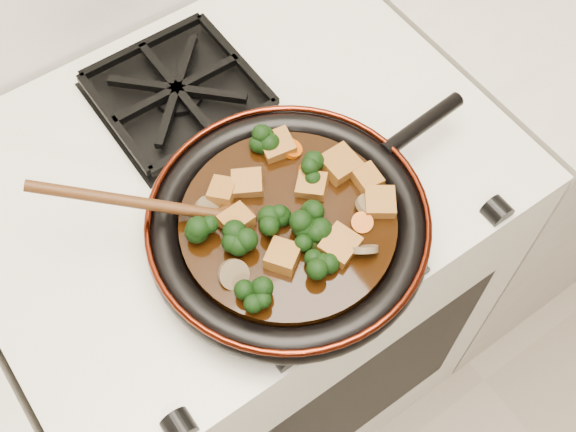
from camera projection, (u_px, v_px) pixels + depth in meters
stove at (246, 292)px, 1.41m from camera, size 0.76×0.60×0.90m
burner_grate_front at (287, 227)px, 0.95m from camera, size 0.23×0.23×0.03m
burner_grate_back at (178, 93)px, 1.07m from camera, size 0.23×0.23×0.03m
skillet at (289, 225)px, 0.92m from camera, size 0.49×0.36×0.05m
braising_sauce at (288, 224)px, 0.91m from camera, size 0.28×0.28×0.02m
tofu_cube_0 at (222, 192)px, 0.92m from camera, size 0.05×0.05×0.03m
tofu_cube_1 at (312, 186)px, 0.92m from camera, size 0.05×0.05×0.03m
tofu_cube_2 at (380, 203)px, 0.91m from camera, size 0.05×0.06×0.02m
tofu_cube_3 at (248, 184)px, 0.92m from camera, size 0.05×0.05×0.03m
tofu_cube_4 at (339, 246)px, 0.88m from camera, size 0.05×0.05×0.03m
tofu_cube_5 at (339, 165)px, 0.94m from camera, size 0.05×0.05×0.03m
tofu_cube_6 at (367, 179)px, 0.93m from camera, size 0.04×0.04×0.02m
tofu_cube_7 at (236, 221)px, 0.90m from camera, size 0.04×0.04×0.02m
tofu_cube_8 at (283, 257)px, 0.87m from camera, size 0.05×0.05×0.02m
tofu_cube_9 at (277, 146)px, 0.95m from camera, size 0.05×0.05×0.03m
broccoli_floret_0 at (203, 229)px, 0.89m from camera, size 0.08×0.09×0.07m
broccoli_floret_1 at (310, 223)px, 0.89m from camera, size 0.09×0.08×0.08m
broccoli_floret_2 at (314, 241)px, 0.88m from camera, size 0.09×0.09×0.07m
broccoli_floret_3 at (321, 268)px, 0.86m from camera, size 0.07×0.07×0.06m
broccoli_floret_4 at (273, 221)px, 0.90m from camera, size 0.08×0.08×0.07m
broccoli_floret_5 at (267, 147)px, 0.95m from camera, size 0.08×0.08×0.07m
broccoli_floret_6 at (256, 294)px, 0.84m from camera, size 0.07×0.07×0.06m
broccoli_floret_7 at (311, 171)px, 0.93m from camera, size 0.08×0.09×0.07m
broccoli_floret_8 at (241, 239)px, 0.88m from camera, size 0.07×0.07×0.07m
carrot_coin_0 at (310, 171)px, 0.94m from camera, size 0.03×0.03×0.02m
carrot_coin_1 at (282, 261)px, 0.87m from camera, size 0.03×0.03×0.01m
carrot_coin_2 at (291, 149)px, 0.96m from camera, size 0.03×0.03×0.02m
carrot_coin_3 at (362, 223)px, 0.90m from camera, size 0.03×0.03×0.02m
mushroom_slice_0 at (208, 209)px, 0.91m from camera, size 0.04×0.04×0.03m
mushroom_slice_1 at (367, 205)px, 0.91m from camera, size 0.04×0.04×0.02m
mushroom_slice_2 at (234, 274)px, 0.86m from camera, size 0.04×0.04×0.03m
mushroom_slice_3 at (363, 249)px, 0.88m from camera, size 0.05×0.04×0.03m
wooden_spoon at (176, 208)px, 0.89m from camera, size 0.14×0.11×0.25m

